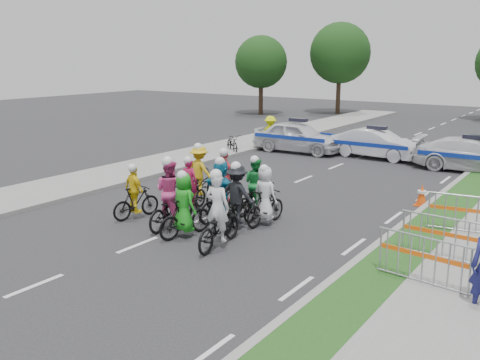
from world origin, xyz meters
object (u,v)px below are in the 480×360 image
Objects in this scene: barrier_0 at (423,262)px; rider_9 at (225,184)px; barrier_1 at (443,240)px; cone_0 at (422,195)px; rider_2 at (171,201)px; rider_4 at (237,203)px; tree_0 at (261,62)px; police_car_0 at (298,137)px; police_car_1 at (376,144)px; rider_5 at (222,194)px; police_car_2 at (473,155)px; rider_3 at (135,197)px; rider_1 at (185,211)px; rider_6 at (190,193)px; rider_7 at (265,201)px; marshal_hiviz at (270,133)px; parked_bike at (232,143)px; rider_0 at (219,222)px; rider_10 at (200,178)px; barrier_2 at (466,216)px; rider_8 at (256,192)px; tree_3 at (340,53)px.

rider_9 is at bearing 158.89° from barrier_0.
cone_0 is (-1.83, 4.68, -0.22)m from barrier_1.
rider_2 is 1.87m from rider_4.
police_car_0 is at bearing -51.66° from tree_0.
barrier_1 is (6.01, -11.76, -0.12)m from police_car_1.
rider_5 is 12.34m from police_car_2.
police_car_0 is at bearing -72.10° from rider_3.
rider_1 is 1.02× the size of rider_6.
rider_9 is 10.75m from police_car_1.
cone_0 is at bearing -118.66° from rider_7.
marshal_hiviz is (-5.33, -0.79, 0.18)m from police_car_1.
rider_1 is 1.09× the size of rider_3.
parked_bike is at bearing 143.65° from barrier_1.
rider_6 is at bearing -42.28° from rider_1.
rider_9 is 7.49m from barrier_0.
rider_0 is 3.73m from rider_9.
police_car_0 is at bearing -62.71° from rider_1.
rider_0 is 2.93× the size of cone_0.
barrier_1 is (6.13, 1.94, -0.15)m from rider_1.
rider_0 is at bearing -175.14° from barrier_0.
rider_2 reaches higher than barrier_1.
rider_7 is at bearing 159.46° from police_car_2.
cone_0 is 27.89m from tree_0.
parked_bike is (-10.59, 4.46, 0.11)m from cone_0.
tree_0 is (-12.56, 23.63, 3.44)m from rider_10.
police_car_1 reaches higher than cone_0.
rider_4 is at bearing 139.64° from rider_9.
marshal_hiviz is 14.26m from barrier_2.
rider_10 is at bearing 142.95° from police_car_2.
barrier_2 is 0.32× the size of tree_0.
police_car_2 is at bearing -110.35° from rider_4.
rider_8 reaches higher than cone_0.
rider_5 is (-0.78, 0.32, 0.06)m from rider_4.
cone_0 is (-1.83, 6.33, -0.22)m from barrier_0.
rider_3 is 0.94× the size of rider_7.
police_car_0 is at bearing -71.63° from tree_3.
rider_1 is at bearing -145.14° from barrier_2.
rider_7 is at bearing -121.09° from rider_4.
rider_9 is at bearing 125.87° from marshal_hiviz.
rider_2 is at bearing 64.42° from rider_5.
tree_0 reaches higher than cone_0.
rider_3 is 3.84m from rider_7.
rider_6 is 0.97× the size of rider_8.
rider_7 is at bearing 159.91° from barrier_0.
rider_3 is 2.92m from rider_9.
rider_4 is 1.00× the size of rider_5.
rider_7 is 0.28× the size of tree_0.
rider_1 is 0.39× the size of police_car_2.
rider_10 reaches higher than barrier_0.
rider_6 is at bearing 167.85° from barrier_0.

